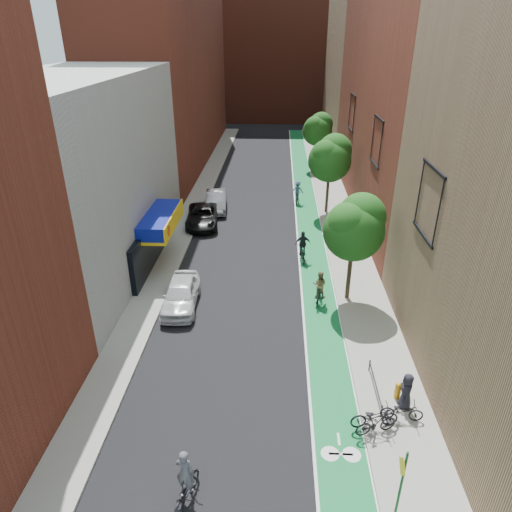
# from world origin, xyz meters

# --- Properties ---
(ground) EXTENTS (160.00, 160.00, 0.00)m
(ground) POSITION_xyz_m (0.00, 0.00, 0.00)
(ground) COLOR black
(ground) RESTS_ON ground
(bike_lane) EXTENTS (2.00, 68.00, 0.01)m
(bike_lane) POSITION_xyz_m (4.00, 26.00, 0.01)
(bike_lane) COLOR #12692F
(bike_lane) RESTS_ON ground
(sidewalk_left) EXTENTS (2.00, 68.00, 0.15)m
(sidewalk_left) POSITION_xyz_m (-6.00, 26.00, 0.07)
(sidewalk_left) COLOR gray
(sidewalk_left) RESTS_ON ground
(sidewalk_right) EXTENTS (3.00, 68.00, 0.15)m
(sidewalk_right) POSITION_xyz_m (6.50, 26.00, 0.07)
(sidewalk_right) COLOR gray
(sidewalk_right) RESTS_ON ground
(building_left_white) EXTENTS (8.00, 20.00, 12.00)m
(building_left_white) POSITION_xyz_m (-11.00, 14.00, 6.00)
(building_left_white) COLOR silver
(building_left_white) RESTS_ON ground
(building_left_far_red) EXTENTS (8.00, 36.00, 22.00)m
(building_left_far_red) POSITION_xyz_m (-11.00, 42.00, 11.00)
(building_left_far_red) COLOR maroon
(building_left_far_red) RESTS_ON ground
(building_right_mid_red) EXTENTS (8.00, 28.00, 22.00)m
(building_right_mid_red) POSITION_xyz_m (12.00, 26.00, 11.00)
(building_right_mid_red) COLOR maroon
(building_right_mid_red) RESTS_ON ground
(building_right_far_tan) EXTENTS (8.00, 20.00, 18.00)m
(building_right_far_tan) POSITION_xyz_m (12.00, 50.00, 9.00)
(building_right_far_tan) COLOR #8C6B4C
(building_right_far_tan) RESTS_ON ground
(building_far_closure) EXTENTS (30.00, 14.00, 20.00)m
(building_far_closure) POSITION_xyz_m (0.00, 72.00, 10.00)
(building_far_closure) COLOR maroon
(building_far_closure) RESTS_ON ground
(tree_near) EXTENTS (3.40, 3.36, 6.42)m
(tree_near) POSITION_xyz_m (5.65, 10.02, 4.66)
(tree_near) COLOR #332619
(tree_near) RESTS_ON ground
(tree_mid) EXTENTS (3.55, 3.53, 6.74)m
(tree_mid) POSITION_xyz_m (5.65, 24.02, 4.89)
(tree_mid) COLOR #332619
(tree_mid) RESTS_ON ground
(tree_far) EXTENTS (3.30, 3.25, 6.21)m
(tree_far) POSITION_xyz_m (5.65, 38.02, 4.50)
(tree_far) COLOR #332619
(tree_far) RESTS_ON ground
(sign_pole) EXTENTS (0.13, 0.71, 3.00)m
(sign_pole) POSITION_xyz_m (5.38, -3.50, 1.84)
(sign_pole) COLOR #194C26
(sign_pole) RESTS_ON sidewalk_right
(parked_car_white) EXTENTS (2.09, 4.72, 1.58)m
(parked_car_white) POSITION_xyz_m (-3.93, 8.82, 0.79)
(parked_car_white) COLOR silver
(parked_car_white) RESTS_ON ground
(parked_car_black) EXTENTS (2.99, 5.56, 1.49)m
(parked_car_black) POSITION_xyz_m (-4.60, 20.93, 0.74)
(parked_car_black) COLOR black
(parked_car_black) RESTS_ON ground
(parked_car_silver) EXTENTS (2.17, 5.02, 1.61)m
(parked_car_silver) POSITION_xyz_m (-3.93, 24.44, 0.80)
(parked_car_silver) COLOR gray
(parked_car_silver) RESTS_ON ground
(cyclist_lead) EXTENTS (1.10, 1.96, 2.18)m
(cyclist_lead) POSITION_xyz_m (-1.39, -3.08, 0.73)
(cyclist_lead) COLOR black
(cyclist_lead) RESTS_ON ground
(cyclist_lane_near) EXTENTS (0.92, 1.93, 2.00)m
(cyclist_lane_near) POSITION_xyz_m (3.92, 9.57, 0.82)
(cyclist_lane_near) COLOR black
(cyclist_lane_near) RESTS_ON ground
(cyclist_lane_mid) EXTENTS (1.08, 1.94, 2.13)m
(cyclist_lane_mid) POSITION_xyz_m (3.20, 14.93, 0.79)
(cyclist_lane_mid) COLOR black
(cyclist_lane_mid) RESTS_ON ground
(cyclist_lane_far) EXTENTS (1.18, 1.75, 2.03)m
(cyclist_lane_far) POSITION_xyz_m (3.20, 26.53, 0.90)
(cyclist_lane_far) COLOR black
(cyclist_lane_far) RESTS_ON ground
(parked_bike_near) EXTENTS (1.72, 0.70, 0.88)m
(parked_bike_near) POSITION_xyz_m (6.57, 0.71, 0.59)
(parked_bike_near) COLOR black
(parked_bike_near) RESTS_ON sidewalk_right
(parked_bike_mid) EXTENTS (1.78, 0.99, 1.03)m
(parked_bike_mid) POSITION_xyz_m (5.40, -0.05, 0.66)
(parked_bike_mid) COLOR black
(parked_bike_mid) RESTS_ON sidewalk_right
(parked_bike_far) EXTENTS (1.99, 0.95, 1.01)m
(parked_bike_far) POSITION_xyz_m (5.40, 0.30, 0.65)
(parked_bike_far) COLOR black
(parked_bike_far) RESTS_ON sidewalk_right
(pedestrian) EXTENTS (0.58, 0.84, 1.65)m
(pedestrian) POSITION_xyz_m (6.87, 1.44, 0.97)
(pedestrian) COLOR black
(pedestrian) RESTS_ON sidewalk_right
(fire_hydrant) EXTENTS (0.27, 0.27, 0.79)m
(fire_hydrant) POSITION_xyz_m (6.68, 1.92, 0.57)
(fire_hydrant) COLOR orange
(fire_hydrant) RESTS_ON sidewalk_right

